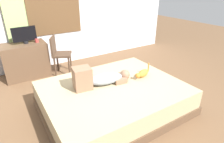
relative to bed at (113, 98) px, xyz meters
The scene contains 10 objects.
ground_plane 0.22m from the bed, 44.72° to the right, with size 16.00×16.00×0.00m, color brown.
back_wall_with_window 2.76m from the bed, 89.47° to the left, with size 6.40×0.14×2.90m.
bed is the anchor object (origin of this frame).
person_lying 0.40m from the bed, 133.69° to the left, with size 0.94×0.37×0.34m.
cat 0.66m from the bed, ahead, with size 0.35×0.17×0.21m.
desk 2.28m from the bed, 114.73° to the left, with size 0.90×0.56×0.74m.
tv_monitor 2.35m from the bed, 113.04° to the left, with size 0.48×0.10×0.35m.
cup 2.21m from the bed, 108.09° to the left, with size 0.07×0.07×0.08m, color #B23D38.
chair_by_desk 1.85m from the bed, 99.16° to the left, with size 0.51×0.51×0.86m.
curtain_left 2.77m from the bed, 112.10° to the left, with size 0.44×0.06×2.67m, color #ADCC75.
Camera 1 is at (-1.40, -2.14, 1.89)m, focal length 30.20 mm.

